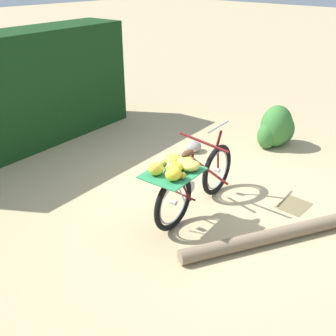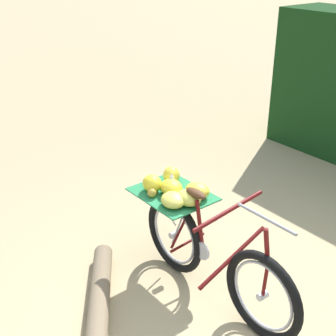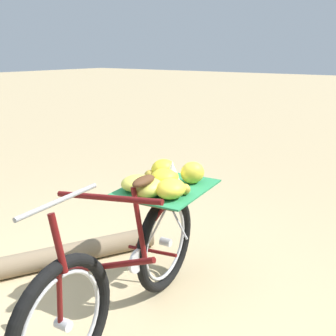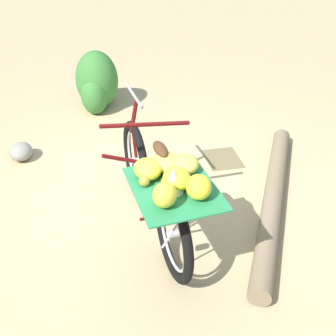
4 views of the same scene
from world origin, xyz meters
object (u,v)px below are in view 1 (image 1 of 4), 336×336
(fallen_log, at_px, (276,235))
(shrub_cluster, at_px, (276,128))
(path_stone, at_px, (194,147))
(bicycle, at_px, (190,179))

(fallen_log, distance_m, shrub_cluster, 2.87)
(shrub_cluster, distance_m, path_stone, 1.52)
(path_stone, bearing_deg, shrub_cluster, 142.53)
(bicycle, bearing_deg, path_stone, 31.10)
(fallen_log, bearing_deg, path_stone, -119.43)
(shrub_cluster, xyz_separation_m, path_stone, (1.19, -0.91, -0.24))
(bicycle, height_order, shrub_cluster, bicycle)
(path_stone, bearing_deg, bicycle, 37.59)
(bicycle, bearing_deg, shrub_cluster, -0.43)
(bicycle, xyz_separation_m, fallen_log, (-0.26, 1.11, -0.44))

